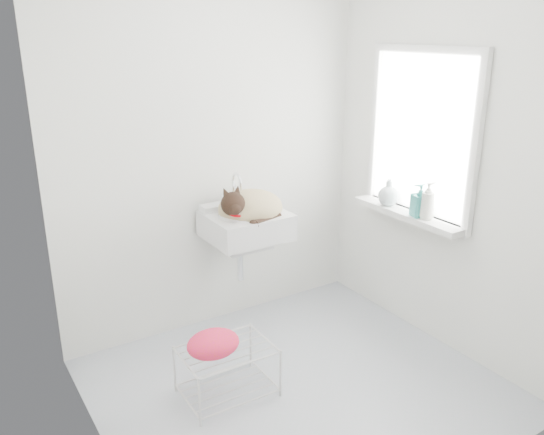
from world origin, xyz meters
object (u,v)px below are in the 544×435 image
bottle_b (419,216)px  bottle_c (388,205)px  cat (249,208)px  bottle_a (426,219)px  wire_rack (227,371)px  sink (246,213)px

bottle_b → bottle_c: bottle_b is taller
cat → bottle_a: cat is taller
cat → wire_rack: bearing=-129.8°
bottle_c → wire_rack: bearing=-171.0°
sink → bottle_c: (0.91, -0.36, 0.00)m
wire_rack → bottle_c: 1.56m
sink → bottle_c: size_ratio=2.82×
wire_rack → bottle_c: bottle_c is taller
cat → bottle_c: cat is taller
sink → bottle_c: bearing=-21.7°
cat → bottle_b: size_ratio=2.12×
wire_rack → sink: bearing=51.2°
sink → wire_rack: sink is taller
wire_rack → bottle_b: 1.55m
cat → sink: bearing=125.3°
cat → bottle_b: 1.10m
bottle_c → sink: bearing=158.3°
bottle_c → cat: bearing=159.0°
cat → bottle_a: 1.13m
bottle_a → wire_rack: bearing=174.6°
wire_rack → bottle_a: (1.38, -0.13, 0.70)m
bottle_c → bottle_b: bearing=-90.0°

